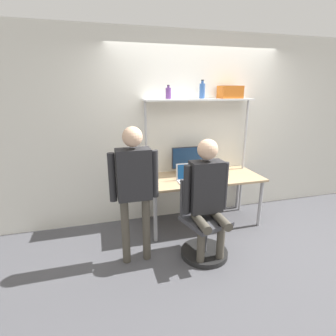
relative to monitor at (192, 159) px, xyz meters
The scene contains 13 objects.
ground_plane 1.12m from the monitor, 81.71° to the right, with size 12.00×12.00×0.00m, color #4C4C51.
wall_back 0.46m from the monitor, 64.19° to the left, with size 8.00×0.06×2.70m.
desk 0.37m from the monitor, 67.81° to the right, with size 1.66×0.74×0.72m.
shelf_unit 0.59m from the monitor, ahead, with size 1.58×0.28×1.80m.
monitor is the anchor object (origin of this frame).
laptop 0.40m from the monitor, 117.95° to the right, with size 0.31×0.23×0.23m.
cell_phone 0.48m from the monitor, 77.63° to the right, with size 0.07×0.15×0.01m.
office_chair 1.17m from the monitor, 101.89° to the right, with size 0.57×0.57×0.93m.
person_seated 1.02m from the monitor, 100.74° to the right, with size 0.53×0.47×1.41m.
person_standing 1.31m from the monitor, 138.68° to the right, with size 0.53×0.21×1.56m.
bottle_purple 1.00m from the monitor, behind, with size 0.07×0.07×0.18m.
bottle_blue 0.97m from the monitor, ahead, with size 0.08×0.08×0.25m.
storage_box 1.09m from the monitor, ahead, with size 0.32×0.22×0.17m.
Camera 1 is at (-1.42, -2.90, 1.92)m, focal length 28.00 mm.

